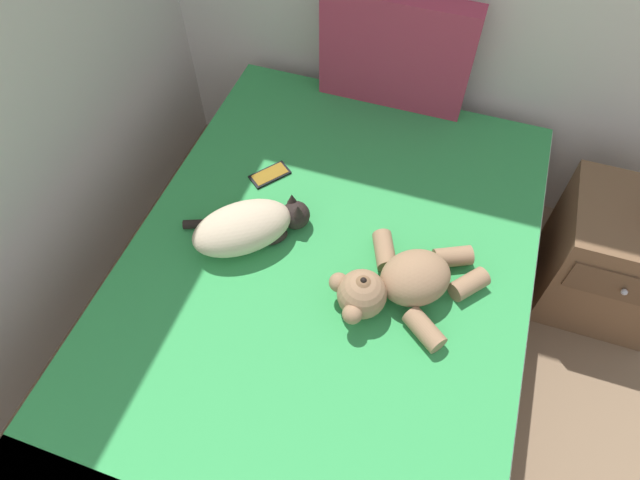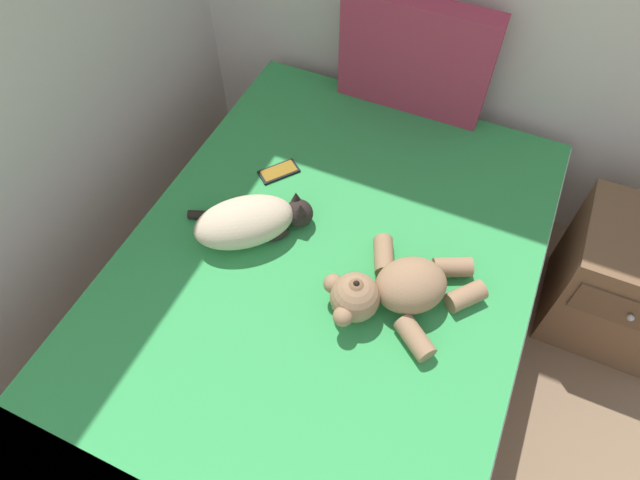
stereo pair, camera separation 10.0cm
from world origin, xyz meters
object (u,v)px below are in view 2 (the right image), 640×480
patterned_cushion (415,57)px  bed (313,327)px  cat (250,221)px  nightstand (623,282)px  teddy_bear (395,290)px  cell_phone (279,171)px

patterned_cushion → bed: bearing=-89.6°
cat → nightstand: size_ratio=0.78×
patterned_cushion → cat: 0.92m
bed → teddy_bear: size_ratio=4.34×
nightstand → cat: bearing=-157.0°
nightstand → patterned_cushion: bearing=162.9°
bed → cell_phone: size_ratio=13.03×
bed → teddy_bear: bearing=13.9°
bed → cat: 0.46m
patterned_cushion → nightstand: 1.18m
patterned_cushion → teddy_bear: (0.26, -0.92, -0.16)m
teddy_bear → cell_phone: 0.68m
cat → teddy_bear: 0.54m
patterned_cushion → cell_phone: bearing=-119.2°
bed → cat: size_ratio=4.96×
bed → cat: bearing=157.6°
patterned_cushion → cell_phone: patterned_cushion is taller
bed → nightstand: (1.01, 0.67, -0.00)m
patterned_cushion → cell_phone: (-0.32, -0.57, -0.22)m
cat → nightstand: 1.45m
teddy_bear → patterned_cushion: bearing=105.8°
bed → patterned_cushion: bearing=90.4°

